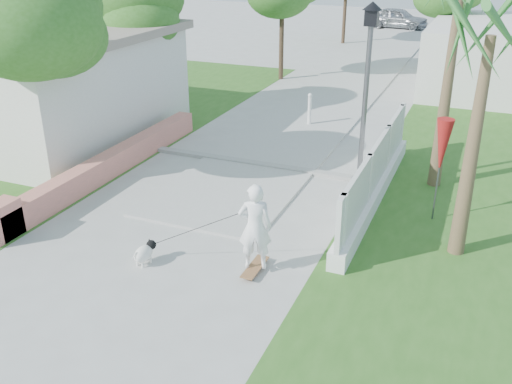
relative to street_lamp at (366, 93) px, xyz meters
The scene contains 17 objects.
ground 6.67m from the street_lamp, 117.80° to the right, with size 90.00×90.00×0.00m, color #B7B7B2.
path_strip 14.98m from the street_lamp, 101.31° to the left, with size 3.20×36.00×0.06m, color #B7B7B2.
curb 3.78m from the street_lamp, behind, with size 6.50×0.25×0.10m, color #999993.
grass_left 10.49m from the street_lamp, 165.83° to the left, with size 8.00×20.00×0.01m, color #30601E.
pink_wall 6.83m from the street_lamp, 162.57° to the right, with size 0.45×8.20×0.80m.
house_left 10.94m from the street_lamp, behind, with size 8.40×7.40×3.23m.
lattice_fence 2.01m from the street_lamp, 44.82° to the right, with size 0.35×7.00×1.50m.
building_right 12.93m from the street_lamp, 76.07° to the left, with size 6.00×8.00×2.60m, color silver.
street_lamp is the anchor object (origin of this frame).
bollard 5.56m from the street_lamp, 120.96° to the left, with size 0.14×0.14×1.09m.
patio_umbrella 2.27m from the street_lamp, 27.76° to the right, with size 0.36×0.36×2.30m.
tree_left_near 7.92m from the street_lamp, 161.15° to the right, with size 3.60×3.60×5.28m.
tree_left_mid 8.96m from the street_lamp, 160.42° to the left, with size 3.20×3.20×4.85m.
palm_near 3.72m from the street_lamp, 42.61° to the right, with size 1.80×1.80×4.70m.
skateboarder 5.11m from the street_lamp, 109.25° to the right, with size 2.41×0.90×1.77m.
dog 6.22m from the street_lamp, 120.47° to the right, with size 0.37×0.63×0.44m.
parked_car 27.86m from the street_lamp, 97.84° to the left, with size 1.62×4.03×1.37m, color #9B9EA2.
Camera 1 is at (5.49, -7.40, 5.72)m, focal length 40.00 mm.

